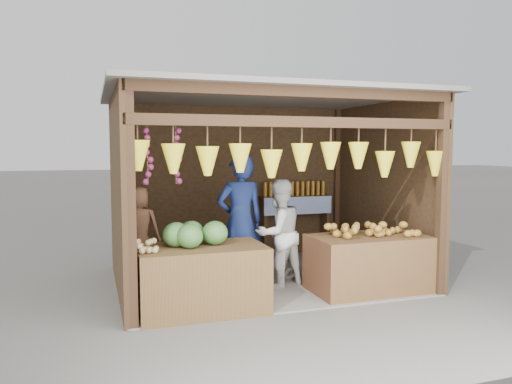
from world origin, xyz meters
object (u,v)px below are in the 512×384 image
counter_left (202,279)px  vendor_seated (139,227)px  counter_right (368,264)px  woman_standing (279,233)px  man_standing (240,221)px

counter_left → vendor_seated: (-0.60, 1.10, 0.47)m
counter_left → vendor_seated: vendor_seated is taller
counter_right → woman_standing: bearing=149.2°
counter_right → vendor_seated: size_ratio=1.40×
counter_left → woman_standing: 1.46m
man_standing → counter_left: bearing=48.5°
woman_standing → vendor_seated: woman_standing is taller
counter_right → vendor_seated: 3.08m
woman_standing → vendor_seated: bearing=-28.1°
counter_right → woman_standing: woman_standing is taller
vendor_seated → counter_right: bearing=-178.9°
counter_left → counter_right: 2.27m
counter_left → man_standing: bearing=49.9°
counter_right → vendor_seated: bearing=160.3°
counter_right → man_standing: size_ratio=0.84×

